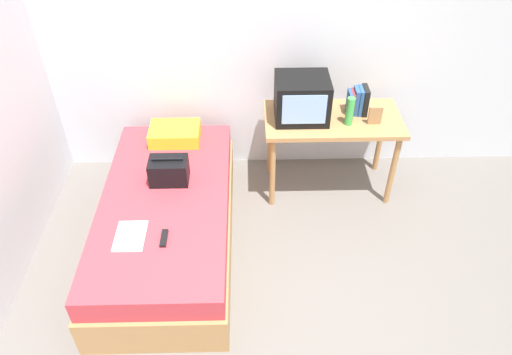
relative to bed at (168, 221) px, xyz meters
The scene contains 12 objects.
ground_plane 1.23m from the bed, 44.79° to the right, with size 8.00×8.00×0.00m, color slate.
wall_back 1.78m from the bed, 53.38° to the left, with size 5.20×0.10×2.60m, color silver.
bed is the anchor object (origin of this frame).
desk 1.59m from the bed, 26.95° to the left, with size 1.16×0.60×0.76m.
tv 1.48m from the bed, 32.91° to the left, with size 0.44×0.39×0.36m.
water_bottle 1.72m from the bed, 21.93° to the left, with size 0.07×0.07×0.24m, color green.
book_row 1.87m from the bed, 25.93° to the left, with size 0.16×0.16×0.24m.
picture_frame 1.89m from the bed, 19.32° to the left, with size 0.11×0.02×0.16m, color #9E754C.
pillow 0.82m from the bed, 89.27° to the left, with size 0.43×0.31×0.13m, color yellow.
handbag 0.41m from the bed, 82.41° to the left, with size 0.30×0.20×0.23m.
magazine 0.51m from the bed, 114.77° to the right, with size 0.21×0.29×0.01m, color white.
remote_dark 0.51m from the bed, 82.82° to the right, with size 0.04×0.16×0.02m, color black.
Camera 1 is at (-0.22, -1.90, 3.00)m, focal length 33.99 mm.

